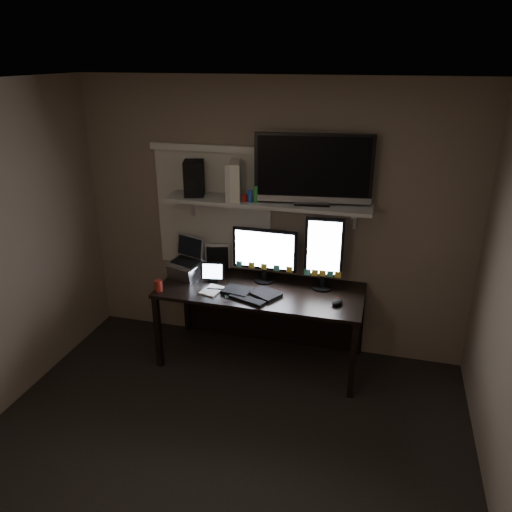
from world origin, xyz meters
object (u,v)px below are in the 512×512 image
(cup, at_px, (158,286))
(keyboard, at_px, (251,293))
(mouse, at_px, (337,302))
(game_console, at_px, (235,181))
(monitor_landscape, at_px, (265,255))
(tablet, at_px, (213,272))
(monitor_portrait, at_px, (324,253))
(tv, at_px, (313,170))
(desk, at_px, (264,301))
(laptop, at_px, (186,259))
(speaker, at_px, (194,178))

(cup, bearing_deg, keyboard, 10.40)
(mouse, distance_m, game_console, 1.35)
(monitor_landscape, bearing_deg, tablet, -163.22)
(monitor_portrait, xyz_separation_m, mouse, (0.16, -0.28, -0.31))
(mouse, height_order, tv, tv)
(cup, bearing_deg, monitor_portrait, 17.21)
(desk, bearing_deg, monitor_portrait, 3.76)
(monitor_portrait, distance_m, tv, 0.72)
(mouse, height_order, tablet, tablet)
(mouse, height_order, game_console, game_console)
(cup, bearing_deg, laptop, 70.76)
(monitor_landscape, distance_m, mouse, 0.79)
(cup, bearing_deg, tv, 20.89)
(keyboard, height_order, tablet, tablet)
(mouse, bearing_deg, game_console, -177.85)
(monitor_portrait, distance_m, game_console, 0.99)
(keyboard, height_order, game_console, game_console)
(laptop, bearing_deg, game_console, 32.78)
(monitor_portrait, relative_size, cup, 6.68)
(cup, xyz_separation_m, speaker, (0.19, 0.48, 0.86))
(keyboard, relative_size, speaker, 1.62)
(mouse, relative_size, cup, 1.20)
(monitor_portrait, height_order, cup, monitor_portrait)
(speaker, bearing_deg, desk, -23.71)
(monitor_landscape, xyz_separation_m, tv, (0.40, 0.04, 0.79))
(desk, height_order, tv, tv)
(keyboard, bearing_deg, game_console, 146.30)
(monitor_landscape, bearing_deg, keyboard, -97.72)
(keyboard, height_order, tv, tv)
(laptop, distance_m, game_console, 0.87)
(mouse, height_order, cup, cup)
(monitor_portrait, height_order, tablet, monitor_portrait)
(monitor_landscape, height_order, laptop, monitor_landscape)
(monitor_landscape, height_order, tablet, monitor_landscape)
(tablet, relative_size, speaker, 0.68)
(monitor_portrait, xyz_separation_m, keyboard, (-0.57, -0.28, -0.32))
(monitor_landscape, distance_m, monitor_portrait, 0.53)
(monitor_landscape, height_order, speaker, speaker)
(monitor_landscape, xyz_separation_m, tablet, (-0.45, -0.13, -0.16))
(desk, distance_m, tv, 1.28)
(keyboard, distance_m, game_console, 0.97)
(tablet, height_order, tv, tv)
(tv, bearing_deg, mouse, -55.53)
(monitor_landscape, bearing_deg, speaker, 177.65)
(monitor_portrait, relative_size, tablet, 3.13)
(tablet, distance_m, laptop, 0.29)
(speaker, bearing_deg, mouse, -30.16)
(monitor_portrait, bearing_deg, tablet, -176.09)
(cup, relative_size, speaker, 0.32)
(keyboard, relative_size, tv, 0.52)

